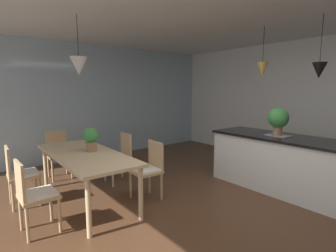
# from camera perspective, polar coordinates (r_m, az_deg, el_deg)

# --- Properties ---
(ground_plane) EXTENTS (10.00, 8.40, 0.04)m
(ground_plane) POSITION_cam_1_polar(r_m,az_deg,el_deg) (3.68, 12.07, -19.34)
(ground_plane) COLOR #4C301E
(wall_back_kitchen) EXTENTS (10.00, 0.12, 2.70)m
(wall_back_kitchen) POSITION_cam_1_polar(r_m,az_deg,el_deg) (6.16, 32.37, 3.92)
(wall_back_kitchen) COLOR silver
(wall_back_kitchen) RESTS_ON ground_plane
(window_wall_left_glazing) EXTENTS (0.06, 8.40, 2.70)m
(window_wall_left_glazing) POSITION_cam_1_polar(r_m,az_deg,el_deg) (6.64, -15.62, 5.08)
(window_wall_left_glazing) COLOR #9EB7C6
(window_wall_left_glazing) RESTS_ON ground_plane
(dining_table) EXTENTS (2.06, 0.84, 0.74)m
(dining_table) POSITION_cam_1_polar(r_m,az_deg,el_deg) (4.03, -17.48, -6.56)
(dining_table) COLOR #D1B284
(dining_table) RESTS_ON ground_plane
(chair_far_left) EXTENTS (0.41, 0.41, 0.87)m
(chair_far_left) POSITION_cam_1_polar(r_m,az_deg,el_deg) (4.80, -10.44, -6.40)
(chair_far_left) COLOR tan
(chair_far_left) RESTS_ON ground_plane
(chair_window_end) EXTENTS (0.41, 0.41, 0.87)m
(chair_window_end) POSITION_cam_1_polar(r_m,az_deg,el_deg) (5.38, -22.68, -5.33)
(chair_window_end) COLOR tan
(chair_window_end) RESTS_ON ground_plane
(chair_near_left) EXTENTS (0.42, 0.42, 0.87)m
(chair_near_left) POSITION_cam_1_polar(r_m,az_deg,el_deg) (4.34, -29.54, -8.92)
(chair_near_left) COLOR tan
(chair_near_left) RESTS_ON ground_plane
(chair_far_right) EXTENTS (0.41, 0.41, 0.87)m
(chair_far_right) POSITION_cam_1_polar(r_m,az_deg,el_deg) (4.03, -4.23, -9.10)
(chair_far_right) COLOR tan
(chair_far_right) RESTS_ON ground_plane
(chair_near_right) EXTENTS (0.41, 0.41, 0.87)m
(chair_near_right) POSITION_cam_1_polar(r_m,az_deg,el_deg) (3.46, -27.14, -12.94)
(chair_near_right) COLOR tan
(chair_near_right) RESTS_ON ground_plane
(kitchen_island) EXTENTS (2.33, 0.84, 0.91)m
(kitchen_island) POSITION_cam_1_polar(r_m,az_deg,el_deg) (4.72, 23.60, -7.35)
(kitchen_island) COLOR silver
(kitchen_island) RESTS_ON ground_plane
(pendant_over_table) EXTENTS (0.24, 0.24, 0.85)m
(pendant_over_table) POSITION_cam_1_polar(r_m,az_deg,el_deg) (4.06, -18.79, 12.20)
(pendant_over_table) COLOR black
(pendant_over_island_main) EXTENTS (0.19, 0.19, 0.85)m
(pendant_over_island_main) POSITION_cam_1_polar(r_m,az_deg,el_deg) (4.81, 19.80, 11.38)
(pendant_over_island_main) COLOR black
(pendant_over_island_aux) EXTENTS (0.20, 0.20, 0.89)m
(pendant_over_island_aux) POSITION_cam_1_polar(r_m,az_deg,el_deg) (4.38, 30.01, 10.44)
(pendant_over_island_aux) COLOR black
(potted_plant_on_island) EXTENTS (0.33, 0.33, 0.46)m
(potted_plant_on_island) POSITION_cam_1_polar(r_m,az_deg,el_deg) (4.65, 22.83, 1.43)
(potted_plant_on_island) COLOR #8C664C
(potted_plant_on_island) RESTS_ON kitchen_island
(potted_plant_on_table) EXTENTS (0.23, 0.23, 0.36)m
(potted_plant_on_table) POSITION_cam_1_polar(r_m,az_deg,el_deg) (4.07, -16.41, -2.53)
(potted_plant_on_table) COLOR #8C664C
(potted_plant_on_table) RESTS_ON dining_table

